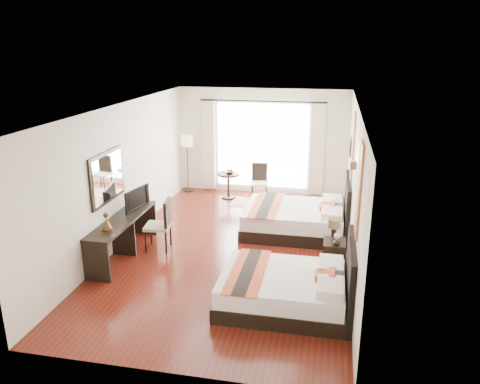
% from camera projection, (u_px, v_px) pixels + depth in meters
% --- Properties ---
extents(floor, '(4.50, 7.50, 0.01)m').
position_uv_depth(floor, '(233.00, 249.00, 9.32)').
color(floor, '#3D140B').
rests_on(floor, ground).
extents(ceiling, '(4.50, 7.50, 0.02)m').
position_uv_depth(ceiling, '(232.00, 108.00, 8.46)').
color(ceiling, white).
rests_on(ceiling, wall_headboard).
extents(wall_headboard, '(0.01, 7.50, 2.80)m').
position_uv_depth(wall_headboard, '(353.00, 188.00, 8.47)').
color(wall_headboard, silver).
rests_on(wall_headboard, floor).
extents(wall_desk, '(0.01, 7.50, 2.80)m').
position_uv_depth(wall_desk, '(122.00, 175.00, 9.31)').
color(wall_desk, silver).
rests_on(wall_desk, floor).
extents(wall_window, '(4.50, 0.01, 2.80)m').
position_uv_depth(wall_window, '(262.00, 142.00, 12.38)').
color(wall_window, silver).
rests_on(wall_window, floor).
extents(wall_entry, '(4.50, 0.01, 2.80)m').
position_uv_depth(wall_entry, '(164.00, 272.00, 5.39)').
color(wall_entry, silver).
rests_on(wall_entry, floor).
extents(window_glass, '(2.40, 0.02, 2.20)m').
position_uv_depth(window_glass, '(262.00, 146.00, 12.40)').
color(window_glass, white).
rests_on(window_glass, wall_window).
extents(sheer_curtain, '(2.30, 0.02, 2.10)m').
position_uv_depth(sheer_curtain, '(262.00, 146.00, 12.34)').
color(sheer_curtain, white).
rests_on(sheer_curtain, wall_window).
extents(drape_left, '(0.35, 0.14, 2.35)m').
position_uv_depth(drape_left, '(208.00, 145.00, 12.58)').
color(drape_left, '#B6AD8D').
rests_on(drape_left, floor).
extents(drape_right, '(0.35, 0.14, 2.35)m').
position_uv_depth(drape_right, '(317.00, 150.00, 12.04)').
color(drape_right, '#B6AD8D').
rests_on(drape_right, floor).
extents(art_panel_near, '(0.03, 0.50, 1.35)m').
position_uv_depth(art_panel_near, '(359.00, 190.00, 6.55)').
color(art_panel_near, maroon).
rests_on(art_panel_near, wall_headboard).
extents(art_panel_far, '(0.03, 0.50, 1.35)m').
position_uv_depth(art_panel_far, '(353.00, 146.00, 9.33)').
color(art_panel_far, maroon).
rests_on(art_panel_far, wall_headboard).
extents(wall_sconce, '(0.10, 0.14, 0.14)m').
position_uv_depth(wall_sconce, '(353.00, 165.00, 8.01)').
color(wall_sconce, '#452D18').
rests_on(wall_sconce, wall_headboard).
extents(mirror_frame, '(0.04, 1.25, 0.95)m').
position_uv_depth(mirror_frame, '(107.00, 177.00, 8.62)').
color(mirror_frame, black).
rests_on(mirror_frame, wall_desk).
extents(mirror_glass, '(0.01, 1.12, 0.82)m').
position_uv_depth(mirror_glass, '(108.00, 177.00, 8.61)').
color(mirror_glass, white).
rests_on(mirror_glass, mirror_frame).
extents(bed_near, '(2.02, 1.57, 1.13)m').
position_uv_depth(bed_near, '(289.00, 288.00, 7.23)').
color(bed_near, black).
rests_on(bed_near, floor).
extents(bed_far, '(2.20, 1.71, 1.24)m').
position_uv_depth(bed_far, '(299.00, 218.00, 10.02)').
color(bed_far, black).
rests_on(bed_far, floor).
extents(nightstand, '(0.40, 0.49, 0.47)m').
position_uv_depth(nightstand, '(334.00, 253.00, 8.56)').
color(nightstand, black).
rests_on(nightstand, floor).
extents(table_lamp, '(0.22, 0.22, 0.34)m').
position_uv_depth(table_lamp, '(334.00, 225.00, 8.56)').
color(table_lamp, black).
rests_on(table_lamp, nightstand).
extents(vase, '(0.13, 0.13, 0.12)m').
position_uv_depth(vase, '(337.00, 241.00, 8.31)').
color(vase, black).
rests_on(vase, nightstand).
extents(console_desk, '(0.50, 2.20, 0.76)m').
position_uv_depth(console_desk, '(123.00, 237.00, 8.93)').
color(console_desk, black).
rests_on(console_desk, floor).
extents(television, '(0.26, 0.77, 0.44)m').
position_uv_depth(television, '(134.00, 198.00, 9.26)').
color(television, black).
rests_on(television, console_desk).
extents(bronze_figurine, '(0.20, 0.20, 0.29)m').
position_uv_depth(bronze_figurine, '(106.00, 223.00, 8.21)').
color(bronze_figurine, '#452D18').
rests_on(bronze_figurine, console_desk).
extents(desk_chair, '(0.53, 0.53, 1.03)m').
position_uv_depth(desk_chair, '(159.00, 234.00, 9.23)').
color(desk_chair, tan).
rests_on(desk_chair, floor).
extents(floor_lamp, '(0.31, 0.31, 1.54)m').
position_uv_depth(floor_lamp, '(187.00, 145.00, 12.51)').
color(floor_lamp, black).
rests_on(floor_lamp, floor).
extents(side_table, '(0.58, 0.58, 0.67)m').
position_uv_depth(side_table, '(228.00, 186.00, 12.26)').
color(side_table, black).
rests_on(side_table, floor).
extents(fruit_bowl, '(0.31, 0.31, 0.06)m').
position_uv_depth(fruit_bowl, '(230.00, 172.00, 12.14)').
color(fruit_bowl, '#452E18').
rests_on(fruit_bowl, side_table).
extents(window_chair, '(0.49, 0.49, 0.93)m').
position_uv_depth(window_chair, '(259.00, 188.00, 12.20)').
color(window_chair, tan).
rests_on(window_chair, floor).
extents(jute_rug, '(1.20, 0.90, 0.01)m').
position_uv_depth(jute_rug, '(253.00, 203.00, 11.90)').
color(jute_rug, tan).
rests_on(jute_rug, floor).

